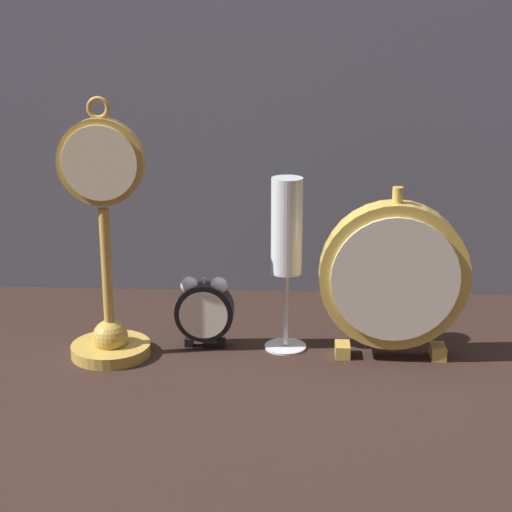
% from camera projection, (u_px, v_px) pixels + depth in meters
% --- Properties ---
extents(ground_plane, '(4.00, 4.00, 0.00)m').
position_uv_depth(ground_plane, '(253.00, 371.00, 1.12)').
color(ground_plane, black).
extents(fabric_backdrop_drape, '(1.50, 0.01, 0.70)m').
position_uv_depth(fabric_backdrop_drape, '(263.00, 78.00, 1.33)').
color(fabric_backdrop_drape, slate).
rests_on(fabric_backdrop_drape, ground_plane).
extents(pocket_watch_on_stand, '(0.11, 0.11, 0.35)m').
position_uv_depth(pocket_watch_on_stand, '(106.00, 262.00, 1.13)').
color(pocket_watch_on_stand, gold).
rests_on(pocket_watch_on_stand, ground_plane).
extents(alarm_clock_twin_bell, '(0.08, 0.03, 0.10)m').
position_uv_depth(alarm_clock_twin_bell, '(204.00, 309.00, 1.18)').
color(alarm_clock_twin_bell, black).
rests_on(alarm_clock_twin_bell, ground_plane).
extents(mantel_clock_silver, '(0.20, 0.04, 0.24)m').
position_uv_depth(mantel_clock_silver, '(394.00, 276.00, 1.13)').
color(mantel_clock_silver, gold).
rests_on(mantel_clock_silver, ground_plane).
extents(champagne_flute, '(0.06, 0.06, 0.24)m').
position_uv_depth(champagne_flute, '(287.00, 239.00, 1.15)').
color(champagne_flute, silver).
rests_on(champagne_flute, ground_plane).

